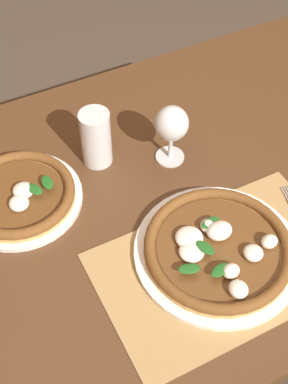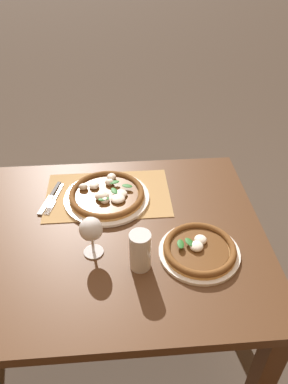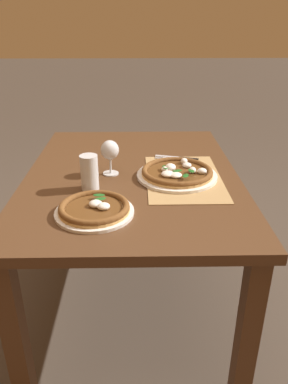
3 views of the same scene
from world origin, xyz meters
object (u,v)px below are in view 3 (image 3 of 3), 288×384
Objects in this scene: fork at (175,159)px; knife at (177,158)px; wine_glass at (110,151)px; pint_glass at (89,173)px; pizza_near at (177,173)px; pizza_far at (94,209)px.

knife reaches higher than fork.
wine_glass is 0.36m from fork.
wine_glass is 1.07× the size of pint_glass.
pizza_near is at bearing 177.12° from fork.
wine_glass reaches higher than pizza_far.
pizza_far is at bearing -169.76° from pint_glass.
knife is (0.24, -0.02, -0.02)m from pizza_near.
wine_glass is 0.38m from knife.
pint_glass is 0.50m from fork.
wine_glass reaches higher than knife.
pizza_near is 0.46m from pizza_far.
fork is at bearing 152.24° from knife.
pint_glass is 0.52m from knife.
pizza_far is 0.22m from pint_glass.
knife is at bearing -59.06° from wine_glass.
pizza_far is at bearing 174.50° from wine_glass.
fork is at bearing -2.88° from pizza_near.
pint_glass reaches higher than knife.
fork is 0.94× the size of knife.
wine_glass is (0.37, -0.04, 0.09)m from pizza_far.
pizza_far is (-0.32, 0.33, -0.00)m from pizza_near.
pint_glass is at bearing 106.95° from pizza_near.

